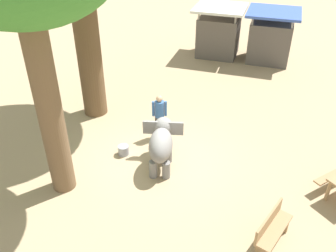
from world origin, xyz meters
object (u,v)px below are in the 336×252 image
object	(u,v)px
elephant	(161,143)
market_stall_blue	(270,39)
wooden_bench	(272,228)
person_handler	(160,113)
market_stall_white	(219,34)
feed_bucket	(123,150)

from	to	relation	value
elephant	market_stall_blue	bearing A→B (deg)	-27.29
market_stall_blue	wooden_bench	bearing A→B (deg)	-85.11
person_handler	market_stall_white	xyz separation A→B (m)	(0.45, 8.19, 0.19)
wooden_bench	feed_bucket	world-z (taller)	wooden_bench
market_stall_blue	market_stall_white	bearing A→B (deg)	180.00
person_handler	market_stall_white	world-z (taller)	market_stall_white
elephant	market_stall_white	xyz separation A→B (m)	(-0.12, 9.69, 0.29)
person_handler	feed_bucket	distance (m)	1.76
person_handler	market_stall_blue	xyz separation A→B (m)	(3.05, 8.19, 0.19)
wooden_bench	person_handler	bearing A→B (deg)	-111.31
elephant	feed_bucket	bearing A→B (deg)	70.93
market_stall_blue	feed_bucket	world-z (taller)	market_stall_blue
market_stall_white	market_stall_blue	bearing A→B (deg)	0.00
person_handler	market_stall_white	distance (m)	8.21
market_stall_white	feed_bucket	distance (m)	9.67
wooden_bench	feed_bucket	distance (m)	5.34
wooden_bench	market_stall_white	distance (m)	12.29
market_stall_blue	feed_bucket	bearing A→B (deg)	-111.99
elephant	feed_bucket	xyz separation A→B (m)	(-1.37, 0.15, -0.69)
person_handler	wooden_bench	distance (m)	5.40
wooden_bench	market_stall_blue	xyz separation A→B (m)	(-1.00, 11.73, 0.67)
elephant	wooden_bench	bearing A→B (deg)	-133.34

